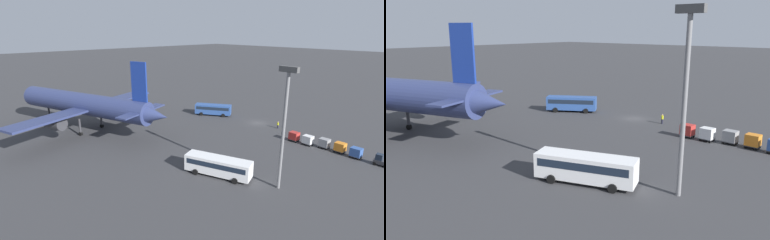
% 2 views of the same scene
% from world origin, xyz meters
% --- Properties ---
extents(ground_plane, '(600.00, 600.00, 0.00)m').
position_xyz_m(ground_plane, '(0.00, 0.00, 0.00)').
color(ground_plane, '#38383A').
extents(airplane, '(45.52, 39.14, 17.29)m').
position_xyz_m(airplane, '(23.86, 35.50, 6.51)').
color(airplane, navy).
rests_on(airplane, ground).
extents(shuttle_bus_near, '(9.89, 7.79, 3.07)m').
position_xyz_m(shuttle_bus_near, '(13.04, 3.23, 1.85)').
color(shuttle_bus_near, '#2D5199').
rests_on(shuttle_bus_near, ground).
extents(shuttle_bus_far, '(11.48, 6.74, 3.18)m').
position_xyz_m(shuttle_bus_far, '(-13.04, 28.96, 1.91)').
color(shuttle_bus_far, white).
rests_on(shuttle_bus_far, ground).
extents(baggage_tug, '(2.46, 1.73, 2.10)m').
position_xyz_m(baggage_tug, '(-29.96, 4.38, 0.94)').
color(baggage_tug, '#333338').
rests_on(baggage_tug, ground).
extents(worker_person, '(0.38, 0.38, 1.74)m').
position_xyz_m(worker_person, '(-5.91, -0.16, 0.87)').
color(worker_person, '#1E1E2D').
rests_on(worker_person, ground).
extents(cargo_cart_blue, '(2.04, 1.73, 2.06)m').
position_xyz_m(cargo_cart_blue, '(-25.76, 4.36, 1.19)').
color(cargo_cart_blue, '#38383D').
rests_on(cargo_cart_blue, ground).
extents(cargo_cart_orange, '(2.04, 1.73, 2.06)m').
position_xyz_m(cargo_cart_orange, '(-22.61, 3.93, 1.19)').
color(cargo_cart_orange, '#38383D').
rests_on(cargo_cart_orange, ground).
extents(cargo_cart_grey, '(2.04, 1.73, 2.06)m').
position_xyz_m(cargo_cart_grey, '(-19.47, 4.03, 1.19)').
color(cargo_cart_grey, '#38383D').
rests_on(cargo_cart_grey, ground).
extents(cargo_cart_white, '(2.04, 1.73, 2.06)m').
position_xyz_m(cargo_cart_white, '(-16.33, 4.85, 1.19)').
color(cargo_cart_white, '#38383D').
rests_on(cargo_cart_white, ground).
extents(cargo_cart_red, '(2.04, 1.73, 2.06)m').
position_xyz_m(cargo_cart_red, '(-13.18, 4.92, 1.19)').
color(cargo_cart_red, '#38383D').
rests_on(cargo_cart_red, ground).
extents(light_pole, '(2.80, 0.70, 18.68)m').
position_xyz_m(light_pole, '(-22.12, 25.02, 11.37)').
color(light_pole, slate).
rests_on(light_pole, ground).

